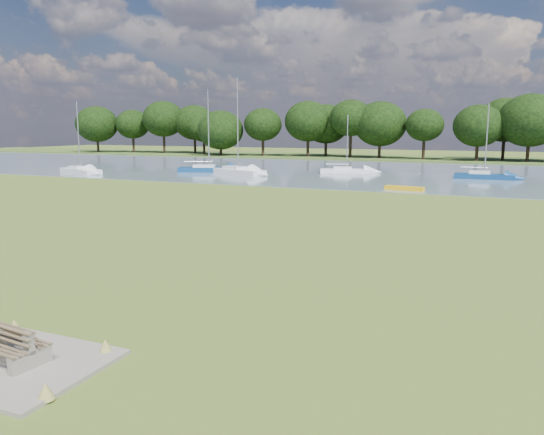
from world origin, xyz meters
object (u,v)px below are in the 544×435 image
at_px(sailboat_2, 80,169).
at_px(sailboat_5, 238,169).
at_px(bench_pair, 10,346).
at_px(kayak, 404,188).
at_px(sailboat_3, 484,174).
at_px(sailboat_1, 346,169).
at_px(sailboat_0, 209,168).

distance_m(sailboat_2, sailboat_5, 18.79).
bearing_deg(bench_pair, kayak, 92.97).
bearing_deg(sailboat_5, sailboat_3, 32.55).
bearing_deg(sailboat_5, kayak, -0.57).
bearing_deg(sailboat_2, kayak, 16.92).
bearing_deg(bench_pair, sailboat_3, 87.45).
bearing_deg(kayak, sailboat_2, -174.16).
xyz_separation_m(kayak, sailboat_1, (-9.37, 15.06, 0.25)).
xyz_separation_m(sailboat_0, sailboat_5, (4.44, -0.95, 0.00)).
distance_m(sailboat_2, sailboat_3, 45.51).
relative_size(bench_pair, sailboat_0, 0.18).
xyz_separation_m(sailboat_1, sailboat_2, (-28.91, -12.57, 0.04)).
bearing_deg(sailboat_0, sailboat_3, -15.78).
bearing_deg(sailboat_1, sailboat_2, -172.79).
xyz_separation_m(sailboat_2, sailboat_5, (17.68, 6.36, 0.07)).
relative_size(sailboat_1, sailboat_5, 0.62).
xyz_separation_m(bench_pair, sailboat_0, (-22.62, 47.80, 0.11)).
bearing_deg(sailboat_2, sailboat_0, 49.53).
xyz_separation_m(kayak, sailboat_3, (5.89, 13.46, 0.33)).
relative_size(bench_pair, sailboat_2, 0.21).
distance_m(bench_pair, sailboat_3, 52.12).
relative_size(sailboat_2, sailboat_5, 0.77).
height_order(sailboat_2, sailboat_3, sailboat_2).
relative_size(kayak, sailboat_0, 0.34).
relative_size(kayak, sailboat_5, 0.31).
height_order(sailboat_1, sailboat_2, sailboat_2).
xyz_separation_m(sailboat_1, sailboat_5, (-11.23, -6.21, 0.11)).
bearing_deg(sailboat_1, sailboat_5, -167.34).
height_order(bench_pair, sailboat_3, sailboat_3).
bearing_deg(sailboat_0, bench_pair, -87.20).
distance_m(sailboat_1, sailboat_2, 31.53).
distance_m(kayak, sailboat_3, 14.69).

